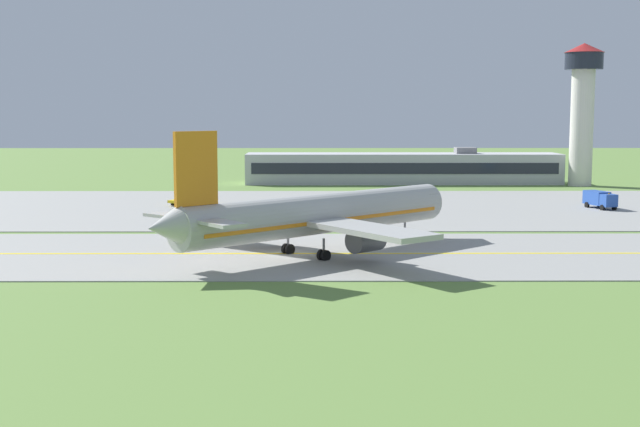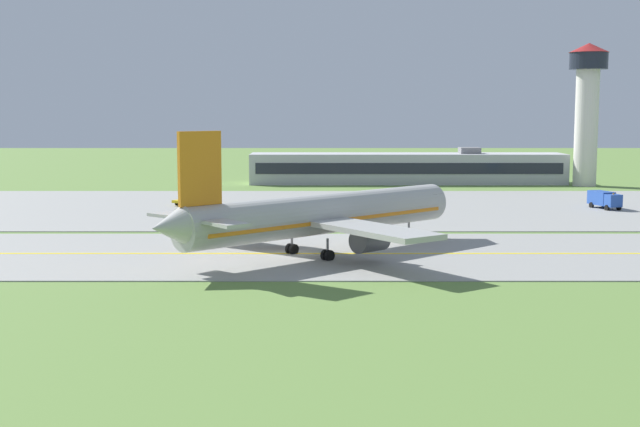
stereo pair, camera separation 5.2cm
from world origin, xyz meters
TOP-DOWN VIEW (x-y plane):
  - ground_plane at (0.00, 0.00)m, footprint 500.00×500.00m
  - taxiway_strip at (0.00, 0.00)m, footprint 240.00×28.00m
  - apron_pad at (10.00, 42.00)m, footprint 140.00×52.00m
  - taxiway_centreline at (0.00, 0.00)m, footprint 220.00×0.60m
  - airplane_lead at (2.89, -0.86)m, footprint 31.78×30.65m
  - service_truck_baggage at (44.86, 40.06)m, footprint 3.60×6.33m
  - service_truck_fuel at (-16.63, 46.45)m, footprint 4.95×6.57m
  - terminal_building at (20.31, 85.56)m, footprint 62.47×9.72m
  - control_tower at (54.16, 79.94)m, footprint 7.60×7.60m

SIDE VIEW (x-z plane):
  - ground_plane at x=0.00m, z-range 0.00..0.00m
  - taxiway_strip at x=0.00m, z-range 0.00..0.10m
  - apron_pad at x=10.00m, z-range 0.00..0.10m
  - taxiway_centreline at x=0.00m, z-range 0.10..0.11m
  - service_truck_fuel at x=-16.63m, z-range -0.11..2.48m
  - service_truck_baggage at x=44.86m, z-range 0.23..2.83m
  - terminal_building at x=20.31m, z-range -0.58..6.62m
  - airplane_lead at x=2.89m, z-range -2.22..10.48m
  - control_tower at x=54.16m, z-range 2.77..30.08m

